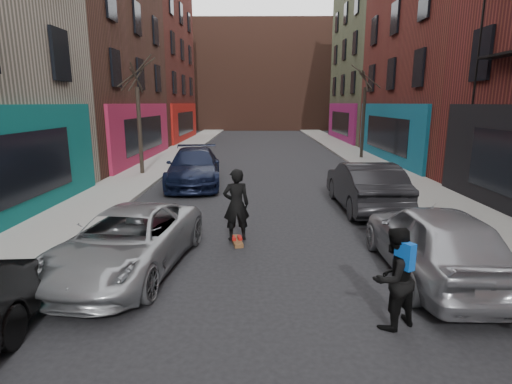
{
  "coord_description": "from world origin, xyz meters",
  "views": [
    {
      "loc": [
        -0.4,
        -1.57,
        3.54
      ],
      "look_at": [
        -0.46,
        7.11,
        1.6
      ],
      "focal_mm": 28.0,
      "sensor_mm": 36.0,
      "label": 1
    }
  ],
  "objects_px": {
    "tree_left_far": "(138,106)",
    "parked_left_far": "(128,241)",
    "tree_right_far": "(364,103)",
    "skateboarder": "(236,205)",
    "skateboard": "(237,241)",
    "parked_right_end": "(365,186)",
    "parked_right_far": "(434,240)",
    "parked_left_end": "(194,167)",
    "pedestrian": "(394,278)"
  },
  "relations": [
    {
      "from": "tree_right_far",
      "to": "skateboard",
      "type": "xyz_separation_m",
      "value": [
        -7.17,
        -15.79,
        -3.48
      ]
    },
    {
      "from": "parked_right_end",
      "to": "skateboard",
      "type": "height_order",
      "value": "parked_right_end"
    },
    {
      "from": "skateboard",
      "to": "parked_right_end",
      "type": "bearing_deg",
      "value": 27.52
    },
    {
      "from": "tree_left_far",
      "to": "tree_right_far",
      "type": "distance_m",
      "value": 13.78
    },
    {
      "from": "parked_left_end",
      "to": "parked_right_end",
      "type": "relative_size",
      "value": 1.12
    },
    {
      "from": "parked_left_far",
      "to": "skateboard",
      "type": "distance_m",
      "value": 2.88
    },
    {
      "from": "tree_right_far",
      "to": "parked_right_far",
      "type": "bearing_deg",
      "value": -99.58
    },
    {
      "from": "tree_left_far",
      "to": "skateboard",
      "type": "height_order",
      "value": "tree_left_far"
    },
    {
      "from": "parked_left_end",
      "to": "skateboarder",
      "type": "distance_m",
      "value": 7.82
    },
    {
      "from": "tree_right_far",
      "to": "skateboard",
      "type": "distance_m",
      "value": 17.69
    },
    {
      "from": "skateboarder",
      "to": "pedestrian",
      "type": "height_order",
      "value": "skateboarder"
    },
    {
      "from": "parked_right_end",
      "to": "skateboarder",
      "type": "height_order",
      "value": "skateboarder"
    },
    {
      "from": "parked_right_far",
      "to": "pedestrian",
      "type": "bearing_deg",
      "value": 53.3
    },
    {
      "from": "tree_right_far",
      "to": "pedestrian",
      "type": "relative_size",
      "value": 4.07
    },
    {
      "from": "skateboard",
      "to": "parked_left_end",
      "type": "bearing_deg",
      "value": 94.55
    },
    {
      "from": "tree_right_far",
      "to": "skateboarder",
      "type": "distance_m",
      "value": 17.52
    },
    {
      "from": "parked_right_far",
      "to": "skateboard",
      "type": "bearing_deg",
      "value": -24.96
    },
    {
      "from": "parked_left_end",
      "to": "parked_right_end",
      "type": "distance_m",
      "value": 7.58
    },
    {
      "from": "parked_left_far",
      "to": "skateboard",
      "type": "height_order",
      "value": "parked_left_far"
    },
    {
      "from": "parked_right_end",
      "to": "parked_left_end",
      "type": "bearing_deg",
      "value": -32.81
    },
    {
      "from": "tree_right_far",
      "to": "pedestrian",
      "type": "bearing_deg",
      "value": -102.77
    },
    {
      "from": "tree_left_far",
      "to": "parked_left_far",
      "type": "height_order",
      "value": "tree_left_far"
    },
    {
      "from": "tree_left_far",
      "to": "parked_right_end",
      "type": "relative_size",
      "value": 1.32
    },
    {
      "from": "skateboard",
      "to": "tree_right_far",
      "type": "bearing_deg",
      "value": 53.29
    },
    {
      "from": "parked_right_end",
      "to": "pedestrian",
      "type": "bearing_deg",
      "value": 77.92
    },
    {
      "from": "parked_right_far",
      "to": "pedestrian",
      "type": "relative_size",
      "value": 2.76
    },
    {
      "from": "skateboarder",
      "to": "parked_right_far",
      "type": "bearing_deg",
      "value": 142.15
    },
    {
      "from": "tree_left_far",
      "to": "parked_left_far",
      "type": "bearing_deg",
      "value": -75.37
    },
    {
      "from": "tree_right_far",
      "to": "parked_left_far",
      "type": "height_order",
      "value": "tree_right_far"
    },
    {
      "from": "parked_right_end",
      "to": "skateboard",
      "type": "bearing_deg",
      "value": 38.96
    },
    {
      "from": "tree_right_far",
      "to": "parked_left_end",
      "type": "relative_size",
      "value": 1.24
    },
    {
      "from": "tree_right_far",
      "to": "parked_right_end",
      "type": "bearing_deg",
      "value": -103.69
    },
    {
      "from": "parked_left_far",
      "to": "parked_right_far",
      "type": "height_order",
      "value": "parked_right_far"
    },
    {
      "from": "tree_left_far",
      "to": "parked_left_end",
      "type": "bearing_deg",
      "value": -37.85
    },
    {
      "from": "skateboard",
      "to": "skateboarder",
      "type": "distance_m",
      "value": 0.97
    },
    {
      "from": "tree_left_far",
      "to": "parked_left_end",
      "type": "xyz_separation_m",
      "value": [
        2.97,
        -2.31,
        -2.59
      ]
    },
    {
      "from": "skateboarder",
      "to": "parked_left_far",
      "type": "bearing_deg",
      "value": 25.04
    },
    {
      "from": "parked_left_end",
      "to": "skateboarder",
      "type": "xyz_separation_m",
      "value": [
        2.27,
        -7.49,
        0.23
      ]
    },
    {
      "from": "parked_right_end",
      "to": "pedestrian",
      "type": "height_order",
      "value": "pedestrian"
    },
    {
      "from": "tree_right_far",
      "to": "pedestrian",
      "type": "height_order",
      "value": "tree_right_far"
    },
    {
      "from": "skateboard",
      "to": "pedestrian",
      "type": "relative_size",
      "value": 0.48
    },
    {
      "from": "parked_left_far",
      "to": "skateboard",
      "type": "xyz_separation_m",
      "value": [
        2.23,
        1.7,
        -0.61
      ]
    },
    {
      "from": "tree_left_far",
      "to": "parked_left_far",
      "type": "distance_m",
      "value": 12.19
    },
    {
      "from": "parked_left_end",
      "to": "parked_left_far",
      "type": "bearing_deg",
      "value": -95.43
    },
    {
      "from": "parked_left_far",
      "to": "parked_right_end",
      "type": "bearing_deg",
      "value": 46.13
    },
    {
      "from": "tree_left_far",
      "to": "pedestrian",
      "type": "height_order",
      "value": "tree_left_far"
    },
    {
      "from": "tree_left_far",
      "to": "parked_left_end",
      "type": "relative_size",
      "value": 1.19
    },
    {
      "from": "parked_right_far",
      "to": "parked_right_end",
      "type": "xyz_separation_m",
      "value": [
        0.0,
        5.46,
        0.02
      ]
    },
    {
      "from": "parked_left_far",
      "to": "parked_right_end",
      "type": "xyz_separation_m",
      "value": [
        6.4,
        5.18,
        0.15
      ]
    },
    {
      "from": "parked_left_end",
      "to": "parked_right_far",
      "type": "xyz_separation_m",
      "value": [
        6.43,
        -9.48,
        -0.01
      ]
    }
  ]
}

